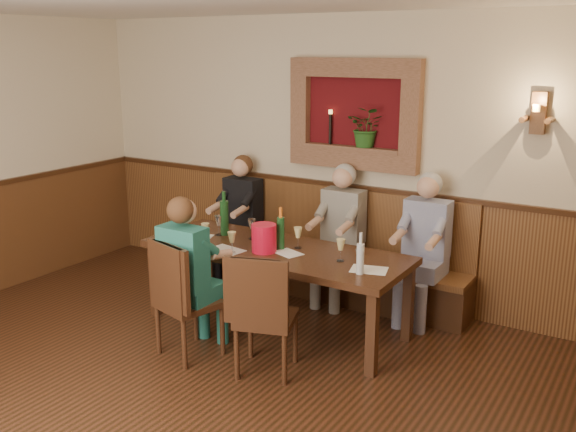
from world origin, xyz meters
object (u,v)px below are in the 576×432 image
at_px(chair_near_left, 188,322).
at_px(wine_bottle_green_a, 281,232).
at_px(wine_bottle_green_b, 224,217).
at_px(dining_table, 276,256).
at_px(person_chair_front, 192,289).
at_px(person_bench_left, 239,230).
at_px(person_bench_right, 422,261).
at_px(person_bench_mid, 339,247).
at_px(bench, 326,264).
at_px(chair_near_right, 266,338).
at_px(spittoon_bucket, 264,238).
at_px(water_bottle, 360,258).

bearing_deg(chair_near_left, wine_bottle_green_a, 81.62).
bearing_deg(wine_bottle_green_b, wine_bottle_green_a, -7.57).
height_order(dining_table, person_chair_front, person_chair_front).
distance_m(person_bench_left, person_bench_right, 2.08).
xyz_separation_m(person_bench_mid, person_bench_right, (0.86, -0.00, 0.00)).
bearing_deg(bench, wine_bottle_green_b, -127.54).
relative_size(person_bench_right, person_chair_front, 1.03).
distance_m(bench, person_chair_front, 1.77).
relative_size(dining_table, person_bench_mid, 1.73).
relative_size(bench, chair_near_right, 3.03).
height_order(person_chair_front, wine_bottle_green_b, person_chair_front).
bearing_deg(dining_table, spittoon_bucket, -105.80).
relative_size(dining_table, person_chair_front, 1.77).
height_order(dining_table, chair_near_left, chair_near_left).
xyz_separation_m(chair_near_right, wine_bottle_green_a, (-0.35, 0.76, 0.62)).
bearing_deg(person_bench_left, chair_near_right, -48.39).
distance_m(chair_near_left, chair_near_right, 0.72).
bearing_deg(dining_table, person_chair_front, -111.89).
height_order(chair_near_left, chair_near_right, chair_near_left).
relative_size(spittoon_bucket, wine_bottle_green_b, 0.58).
height_order(bench, chair_near_right, bench).
bearing_deg(person_bench_right, bench, 174.35).
xyz_separation_m(bench, person_chair_front, (-0.31, -1.72, 0.23)).
distance_m(person_chair_front, water_bottle, 1.40).
bearing_deg(dining_table, chair_near_right, -62.30).
bearing_deg(chair_near_right, water_bottle, 27.20).
xyz_separation_m(chair_near_left, wine_bottle_green_b, (-0.32, 0.95, 0.63)).
xyz_separation_m(chair_near_right, person_bench_left, (-1.41, 1.59, 0.28)).
bearing_deg(water_bottle, chair_near_left, -152.68).
bearing_deg(chair_near_right, bench, 84.28).
xyz_separation_m(chair_near_left, person_bench_mid, (0.52, 1.68, 0.28)).
bearing_deg(wine_bottle_green_b, bench, 52.46).
relative_size(chair_near_right, person_bench_left, 0.72).
distance_m(chair_near_right, spittoon_bucket, 0.96).
relative_size(person_chair_front, spittoon_bucket, 5.52).
bearing_deg(dining_table, person_bench_mid, 76.62).
bearing_deg(bench, person_bench_right, -5.65).
height_order(person_bench_right, water_bottle, person_bench_right).
height_order(bench, person_bench_mid, person_bench_mid).
bearing_deg(person_bench_right, wine_bottle_green_b, -156.73).
xyz_separation_m(person_chair_front, water_bottle, (1.24, 0.58, 0.33)).
height_order(dining_table, wine_bottle_green_a, wine_bottle_green_a).
xyz_separation_m(person_bench_mid, person_chair_front, (-0.51, -1.62, -0.02)).
xyz_separation_m(bench, wine_bottle_green_b, (-0.64, -0.84, 0.60)).
height_order(person_bench_left, wine_bottle_green_a, person_bench_left).
bearing_deg(person_bench_right, person_bench_left, 179.98).
bearing_deg(person_chair_front, spittoon_bucket, 66.97).
bearing_deg(person_bench_mid, person_chair_front, -107.58).
distance_m(dining_table, person_chair_front, 0.85).
bearing_deg(wine_bottle_green_b, person_bench_right, 23.27).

